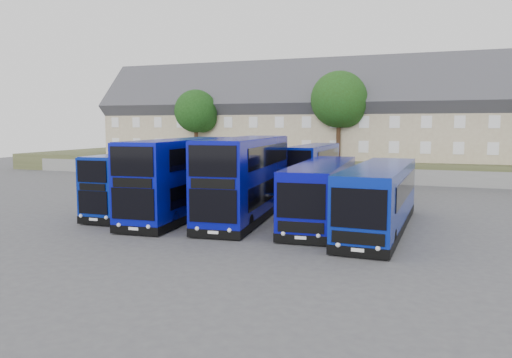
{
  "coord_description": "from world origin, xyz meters",
  "views": [
    {
      "loc": [
        11.73,
        -25.53,
        5.76
      ],
      "look_at": [
        0.55,
        4.93,
        2.2
      ],
      "focal_mm": 35.0,
      "sensor_mm": 36.0,
      "label": 1
    }
  ],
  "objects_px": {
    "dd_front_mid": "(181,179)",
    "coach_east_a": "(322,193)",
    "tree_west": "(197,113)",
    "dd_front_left": "(139,183)",
    "tree_mid": "(341,102)"
  },
  "relations": [
    {
      "from": "dd_front_mid",
      "to": "dd_front_left",
      "type": "bearing_deg",
      "value": 171.47
    },
    {
      "from": "dd_front_mid",
      "to": "tree_mid",
      "type": "xyz_separation_m",
      "value": [
        5.52,
        23.57,
        5.7
      ]
    },
    {
      "from": "dd_front_mid",
      "to": "tree_west",
      "type": "xyz_separation_m",
      "value": [
        -10.48,
        23.07,
        4.69
      ]
    },
    {
      "from": "coach_east_a",
      "to": "tree_west",
      "type": "bearing_deg",
      "value": 127.65
    },
    {
      "from": "tree_west",
      "to": "tree_mid",
      "type": "relative_size",
      "value": 0.83
    },
    {
      "from": "dd_front_mid",
      "to": "coach_east_a",
      "type": "distance_m",
      "value": 8.8
    },
    {
      "from": "coach_east_a",
      "to": "tree_west",
      "type": "height_order",
      "value": "tree_west"
    },
    {
      "from": "dd_front_left",
      "to": "tree_west",
      "type": "relative_size",
      "value": 1.29
    },
    {
      "from": "coach_east_a",
      "to": "tree_mid",
      "type": "xyz_separation_m",
      "value": [
        -3.15,
        22.24,
        6.35
      ]
    },
    {
      "from": "dd_front_mid",
      "to": "tree_west",
      "type": "height_order",
      "value": "tree_west"
    },
    {
      "from": "coach_east_a",
      "to": "tree_mid",
      "type": "bearing_deg",
      "value": 94.34
    },
    {
      "from": "dd_front_left",
      "to": "tree_west",
      "type": "distance_m",
      "value": 24.46
    },
    {
      "from": "dd_front_mid",
      "to": "tree_west",
      "type": "relative_size",
      "value": 1.6
    },
    {
      "from": "tree_mid",
      "to": "dd_front_mid",
      "type": "bearing_deg",
      "value": -103.19
    },
    {
      "from": "dd_front_left",
      "to": "dd_front_mid",
      "type": "xyz_separation_m",
      "value": [
        3.32,
        -0.25,
        0.46
      ]
    }
  ]
}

